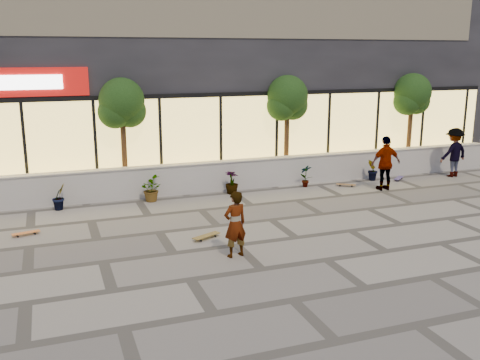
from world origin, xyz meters
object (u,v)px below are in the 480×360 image
object	(u,v)px
tree_midwest	(122,106)
tree_mideast	(287,101)
skater_right_near	(386,163)
skateboard_right_near	(346,185)
skater_center	(235,224)
skateboard_center	(206,236)
skateboard_right_far	(399,178)
skater_right_far	(454,152)
skateboard_left	(26,233)
tree_east	(412,97)

from	to	relation	value
tree_midwest	tree_mideast	bearing A→B (deg)	0.00
tree_midwest	skater_right_near	size ratio (longest dim) A/B	2.05
skateboard_right_near	skater_center	bearing A→B (deg)	-106.72
skater_center	tree_mideast	bearing A→B (deg)	-135.07
skateboard_center	skateboard_right_near	xyz separation A→B (m)	(6.32, 3.65, -0.01)
tree_mideast	skateboard_right_far	distance (m)	5.18
skater_right_far	skateboard_center	world-z (taller)	skater_right_far
tree_mideast	skateboard_right_near	distance (m)	3.74
skater_right_near	skateboard_left	distance (m)	11.80
tree_east	skateboard_right_far	xyz separation A→B (m)	(-1.49, -1.50, -2.91)
tree_midwest	skateboard_right_near	world-z (taller)	tree_midwest
skater_right_far	skateboard_left	distance (m)	15.58
skater_right_near	tree_mideast	bearing A→B (deg)	-43.17
skateboard_right_near	skateboard_center	bearing A→B (deg)	-116.72
tree_east	skateboard_right_near	xyz separation A→B (m)	(-3.90, -1.70, -2.92)
skater_right_far	skater_center	bearing A→B (deg)	17.88
tree_east	skater_right_near	size ratio (longest dim) A/B	2.05
skateboard_left	skateboard_right_near	bearing A→B (deg)	-3.21
skater_center	skater_right_far	distance (m)	11.89
skater_right_near	skateboard_left	bearing A→B (deg)	5.87
skater_right_far	skateboard_center	distance (m)	11.68
tree_east	skateboard_right_near	distance (m)	5.16
skateboard_left	skateboard_right_far	world-z (taller)	skateboard_right_far
tree_midwest	tree_mideast	xyz separation A→B (m)	(6.00, 0.00, 0.00)
skater_right_near	skateboard_left	xyz separation A→B (m)	(-11.73, -0.89, -0.88)
tree_midwest	skateboard_center	xyz separation A→B (m)	(1.28, -5.36, -2.90)
tree_mideast	skater_center	bearing A→B (deg)	-123.20
tree_midwest	skateboard_center	size ratio (longest dim) A/B	4.78
skateboard_right_far	skateboard_center	bearing A→B (deg)	165.08
tree_midwest	tree_east	size ratio (longest dim) A/B	1.00
skater_center	skateboard_right_far	world-z (taller)	skater_center
tree_midwest	skateboard_left	bearing A→B (deg)	-131.94
skateboard_left	skateboard_right_far	bearing A→B (deg)	-4.05
tree_mideast	tree_east	size ratio (longest dim) A/B	1.00
skateboard_center	skateboard_right_near	size ratio (longest dim) A/B	1.22
tree_east	skater_right_near	distance (m)	4.38
tree_mideast	tree_east	bearing A→B (deg)	0.00
skateboard_center	skater_right_far	bearing A→B (deg)	-7.02
skater_right_near	skateboard_right_near	distance (m)	1.61
tree_mideast	tree_midwest	bearing A→B (deg)	180.00
skateboard_center	skateboard_left	xyz separation A→B (m)	(-4.40, 1.88, -0.01)
skateboard_center	skateboard_right_far	bearing A→B (deg)	-1.55
tree_east	skater_center	world-z (taller)	tree_east
tree_mideast	skater_right_near	bearing A→B (deg)	-44.68
skater_center	tree_midwest	bearing A→B (deg)	-88.77
tree_mideast	skateboard_left	distance (m)	10.19
skater_right_near	skater_right_far	world-z (taller)	skater_right_near
tree_east	tree_mideast	bearing A→B (deg)	180.00
skater_center	skateboard_left	size ratio (longest dim) A/B	2.20
skater_center	skateboard_left	bearing A→B (deg)	-46.89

